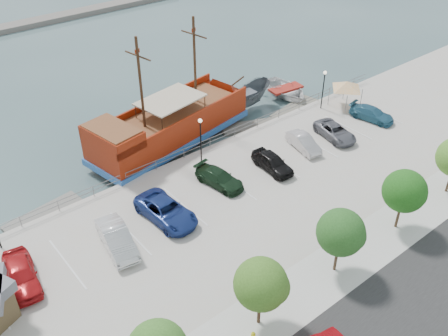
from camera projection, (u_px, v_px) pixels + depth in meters
ground at (248, 204)px, 41.61m from camera, size 160.00×160.00×0.00m
street at (419, 317)px, 30.80m from camera, size 100.00×8.00×0.04m
sidewalk at (344, 263)px, 34.64m from camera, size 100.00×4.00×0.05m
seawall_railing at (193, 149)px, 45.73m from camera, size 50.00×0.06×1.00m
far_shore at (73, 14)px, 81.72m from camera, size 40.00×3.00×0.80m
pirate_ship at (181, 121)px, 48.96m from camera, size 19.97×8.64×12.41m
patrol_boat at (247, 100)px, 54.42m from camera, size 7.06×3.53×2.62m
speedboat at (286, 92)px, 57.49m from camera, size 5.30×6.90×1.32m
dock_west at (43, 215)px, 40.19m from camera, size 6.58×2.69×0.37m
dock_mid at (253, 126)px, 51.90m from camera, size 6.98×4.36×0.39m
dock_east at (294, 109)px, 55.04m from camera, size 6.92×3.08×0.38m
canopy_tent at (347, 82)px, 52.36m from camera, size 4.01×4.01×3.25m
lamp_post_mid at (201, 132)px, 43.52m from camera, size 0.36×0.36×4.28m
lamp_post_right at (324, 83)px, 51.80m from camera, size 0.36×0.36×4.28m
tree_c at (263, 285)px, 28.66m from camera, size 3.30×3.20×5.00m
tree_d at (343, 233)px, 32.28m from camera, size 3.30×3.20×5.00m
tree_e at (406, 192)px, 35.90m from camera, size 3.30×3.20×5.00m
parked_car_a at (21, 274)px, 32.64m from camera, size 2.72×5.13×1.66m
parked_car_b at (117, 239)px, 35.43m from camera, size 2.53×5.22×1.65m
parked_car_c at (166, 211)px, 38.06m from camera, size 3.03×5.86×1.58m
parked_car_d at (219, 178)px, 41.77m from camera, size 2.60×4.85×1.34m
parked_car_e at (272, 162)px, 43.59m from camera, size 2.07×4.53×1.51m
parked_car_f at (304, 143)px, 46.40m from camera, size 2.26×4.34×1.36m
parked_car_g at (335, 132)px, 48.08m from camera, size 3.09×5.11×1.33m
parked_car_h at (372, 114)px, 51.04m from camera, size 2.77×4.93×1.35m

